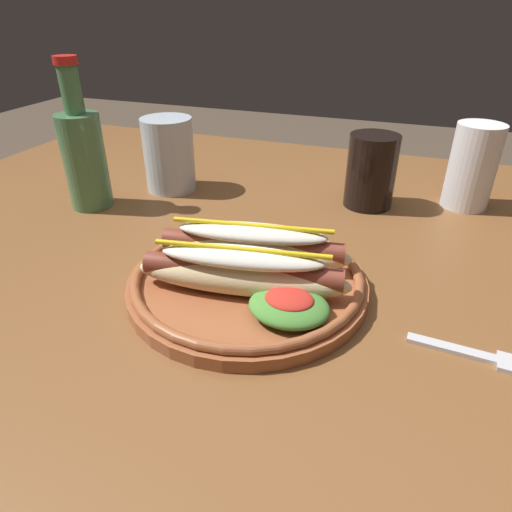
{
  "coord_description": "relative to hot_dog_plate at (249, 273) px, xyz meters",
  "views": [
    {
      "loc": [
        0.15,
        -0.56,
        1.05
      ],
      "look_at": [
        -0.02,
        -0.1,
        0.77
      ],
      "focal_mm": 31.38,
      "sensor_mm": 36.0,
      "label": 1
    }
  ],
  "objects": [
    {
      "name": "glass_bottle",
      "position": [
        -0.34,
        0.15,
        0.06
      ],
      "size": [
        0.07,
        0.07,
        0.24
      ],
      "color": "#4C7F51",
      "rests_on": "dining_table"
    },
    {
      "name": "soda_cup",
      "position": [
        0.1,
        0.31,
        0.03
      ],
      "size": [
        0.08,
        0.08,
        0.12
      ],
      "primitive_type": "cylinder",
      "color": "black",
      "rests_on": "dining_table"
    },
    {
      "name": "hot_dog_plate",
      "position": [
        0.0,
        0.0,
        0.0
      ],
      "size": [
        0.29,
        0.29,
        0.08
      ],
      "color": "#9E5633",
      "rests_on": "dining_table"
    },
    {
      "name": "water_cup",
      "position": [
        -0.25,
        0.27,
        0.04
      ],
      "size": [
        0.09,
        0.09,
        0.13
      ],
      "primitive_type": "cylinder",
      "color": "silver",
      "rests_on": "dining_table"
    },
    {
      "name": "fork",
      "position": [
        0.26,
        -0.03,
        -0.02
      ],
      "size": [
        0.12,
        0.03,
        0.0
      ],
      "rotation": [
        0.0,
        0.0,
        -0.07
      ],
      "color": "silver",
      "rests_on": "dining_table"
    },
    {
      "name": "dining_table",
      "position": [
        0.01,
        0.13,
        -0.11
      ],
      "size": [
        1.42,
        0.99,
        0.74
      ],
      "color": "brown",
      "rests_on": "ground_plane"
    },
    {
      "name": "extra_cup",
      "position": [
        0.25,
        0.36,
        0.04
      ],
      "size": [
        0.07,
        0.07,
        0.14
      ],
      "primitive_type": "cylinder",
      "color": "white",
      "rests_on": "dining_table"
    }
  ]
}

